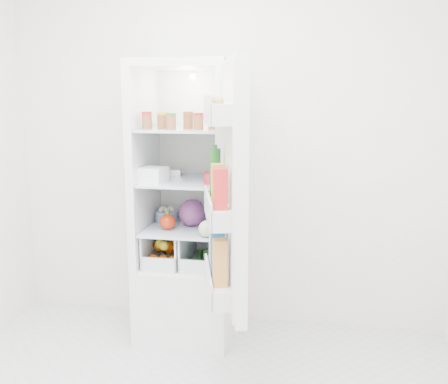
% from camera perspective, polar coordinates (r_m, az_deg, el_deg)
% --- Properties ---
extents(room_walls, '(3.02, 3.02, 2.61)m').
position_cam_1_polar(room_walls, '(1.96, -7.82, 10.94)').
color(room_walls, silver).
rests_on(room_walls, ground).
extents(refrigerator, '(0.60, 0.60, 1.80)m').
position_cam_1_polar(refrigerator, '(3.35, -4.06, -5.06)').
color(refrigerator, silver).
rests_on(refrigerator, ground).
extents(shelf_low, '(0.49, 0.53, 0.01)m').
position_cam_1_polar(shelf_low, '(3.27, -4.35, -4.09)').
color(shelf_low, silver).
rests_on(shelf_low, refrigerator).
extents(shelf_mid, '(0.49, 0.53, 0.02)m').
position_cam_1_polar(shelf_mid, '(3.20, -4.43, 1.27)').
color(shelf_mid, silver).
rests_on(shelf_mid, refrigerator).
extents(shelf_top, '(0.49, 0.53, 0.02)m').
position_cam_1_polar(shelf_top, '(3.16, -4.52, 7.18)').
color(shelf_top, silver).
rests_on(shelf_top, refrigerator).
extents(crisper_left, '(0.23, 0.46, 0.22)m').
position_cam_1_polar(crisper_left, '(3.34, -6.36, -6.14)').
color(crisper_left, silver).
rests_on(crisper_left, refrigerator).
extents(crisper_right, '(0.23, 0.46, 0.22)m').
position_cam_1_polar(crisper_right, '(3.28, -2.23, -6.39)').
color(crisper_right, silver).
rests_on(crisper_right, refrigerator).
extents(condiment_jars, '(0.46, 0.32, 0.08)m').
position_cam_1_polar(condiment_jars, '(3.09, -5.34, 8.00)').
color(condiment_jars, '#B21919').
rests_on(condiment_jars, shelf_top).
extents(squeeze_bottle, '(0.07, 0.07, 0.20)m').
position_cam_1_polar(squeeze_bottle, '(3.07, -0.98, 9.09)').
color(squeeze_bottle, white).
rests_on(squeeze_bottle, shelf_top).
extents(tub_white, '(0.17, 0.17, 0.10)m').
position_cam_1_polar(tub_white, '(3.11, -8.11, 1.95)').
color(tub_white, white).
rests_on(tub_white, shelf_mid).
extents(tin_red, '(0.12, 0.12, 0.07)m').
position_cam_1_polar(tin_red, '(3.05, -1.41, 1.59)').
color(tin_red, '#B61B2C').
rests_on(tin_red, shelf_mid).
extents(foil_tray, '(0.18, 0.15, 0.04)m').
position_cam_1_polar(foil_tray, '(3.40, -6.30, 2.28)').
color(foil_tray, white).
rests_on(foil_tray, shelf_mid).
extents(red_cabbage, '(0.18, 0.18, 0.18)m').
position_cam_1_polar(red_cabbage, '(3.27, -3.68, -2.36)').
color(red_cabbage, '#531C4F').
rests_on(red_cabbage, shelf_low).
extents(bell_pepper, '(0.10, 0.10, 0.10)m').
position_cam_1_polar(bell_pepper, '(3.19, -6.46, -3.41)').
color(bell_pepper, '#B5270B').
rests_on(bell_pepper, shelf_low).
extents(mushroom_bowl, '(0.15, 0.15, 0.07)m').
position_cam_1_polar(mushroom_bowl, '(3.41, -6.55, -2.74)').
color(mushroom_bowl, '#8DAFD2').
rests_on(mushroom_bowl, shelf_low).
extents(salad_bag, '(0.10, 0.10, 0.10)m').
position_cam_1_polar(salad_bag, '(3.01, -1.96, -4.21)').
color(salad_bag, beige).
rests_on(salad_bag, shelf_low).
extents(citrus_pile, '(0.20, 0.31, 0.16)m').
position_cam_1_polar(citrus_pile, '(3.33, -6.44, -6.66)').
color(citrus_pile, '#E35A0B').
rests_on(citrus_pile, refrigerator).
extents(veg_pile, '(0.16, 0.30, 0.10)m').
position_cam_1_polar(veg_pile, '(3.29, -2.14, -7.19)').
color(veg_pile, '#1B4E1A').
rests_on(veg_pile, refrigerator).
extents(fridge_door, '(0.31, 0.59, 1.30)m').
position_cam_1_polar(fridge_door, '(2.57, 0.60, -0.15)').
color(fridge_door, silver).
rests_on(fridge_door, refrigerator).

